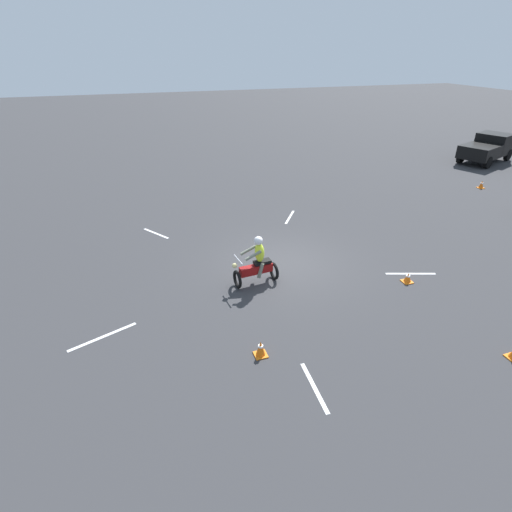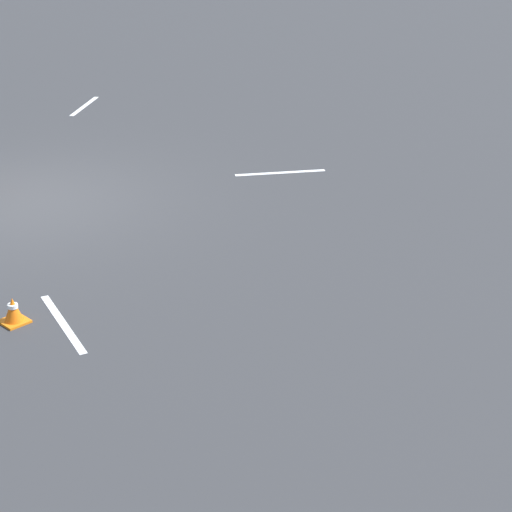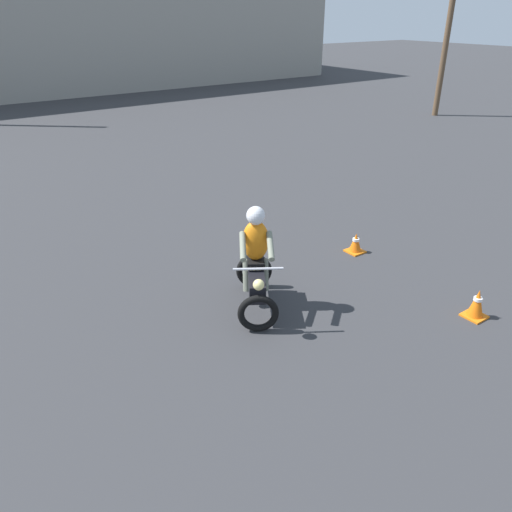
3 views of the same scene
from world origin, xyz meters
name	(u,v)px [view 1 (image 1 of 3)]	position (x,y,z in m)	size (l,w,h in m)	color
ground_plane	(283,264)	(0.00, 0.00, 0.00)	(120.00, 120.00, 0.00)	#333335
motorcycle_rider_foreground	(257,263)	(0.93, -1.29, 0.73)	(0.78, 1.54, 1.66)	black
pickup_truck	(487,148)	(-8.79, 17.88, 0.93)	(3.31, 4.55, 1.73)	black
traffic_cone_mid_center	(481,185)	(-4.47, 13.35, 0.20)	(0.32, 0.32, 0.41)	orange
traffic_cone_far_right	(261,349)	(4.23, -2.30, 0.21)	(0.32, 0.32, 0.43)	orange
traffic_cone_far_center	(408,278)	(2.45, 3.40, 0.16)	(0.32, 0.32, 0.34)	orange
lane_stripe_e	(314,387)	(5.62, -1.49, 0.00)	(0.10, 1.56, 0.01)	silver
lane_stripe_n	(411,274)	(2.04, 3.86, 0.00)	(0.10, 1.70, 0.01)	silver
lane_stripe_nw	(290,217)	(-3.93, 1.91, 0.00)	(0.10, 1.61, 0.01)	silver
lane_stripe_sw	(156,233)	(-4.04, -4.02, 0.00)	(0.10, 1.51, 0.01)	silver
lane_stripe_s	(103,337)	(2.23, -6.07, 0.00)	(0.10, 1.85, 0.01)	silver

